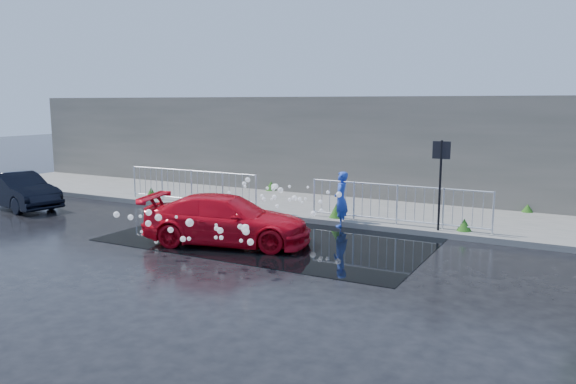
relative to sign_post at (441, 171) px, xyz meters
name	(u,v)px	position (x,y,z in m)	size (l,w,h in m)	color
ground	(237,243)	(-4.20, -3.10, -1.72)	(90.00, 90.00, 0.00)	black
pavement	(322,207)	(-4.20, 1.90, -1.65)	(30.00, 4.00, 0.15)	#5E5F5A
curb	(293,218)	(-4.20, -0.10, -1.64)	(30.00, 0.25, 0.16)	#5E5F5A
retaining_wall	(349,147)	(-4.20, 4.10, 0.18)	(30.00, 0.60, 3.50)	#615E52
puddle	(275,237)	(-3.70, -2.10, -1.72)	(8.00, 5.00, 0.01)	black
sign_post	(441,171)	(0.00, 0.00, 0.00)	(0.45, 0.06, 2.50)	black
railing_left	(191,185)	(-8.20, 0.25, -0.99)	(5.05, 0.05, 1.10)	silver
railing_right	(397,203)	(-1.20, 0.25, -0.99)	(5.05, 0.05, 1.10)	silver
weeds	(301,202)	(-4.64, 1.27, -1.39)	(12.17, 3.93, 0.42)	#1B4A13
water_spray	(240,211)	(-4.50, -2.53, -1.04)	(3.68, 5.56, 1.13)	white
red_car	(227,220)	(-4.40, -3.24, -1.12)	(1.68, 4.14, 1.20)	red
dark_car	(18,191)	(-13.09, -2.60, -1.13)	(1.25, 3.59, 1.18)	black
person	(341,199)	(-2.70, -0.10, -0.95)	(0.57, 0.37, 1.55)	blue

